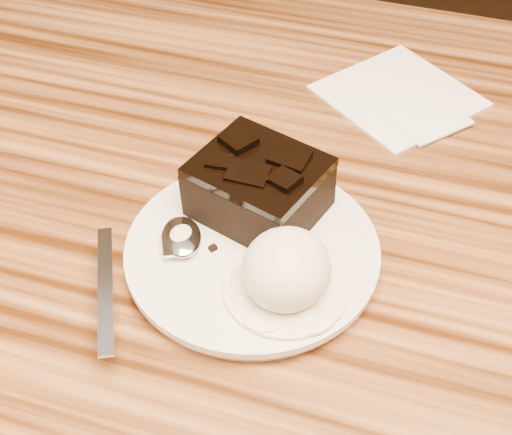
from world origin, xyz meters
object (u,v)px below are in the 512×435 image
(ice_cream_scoop, at_px, (287,269))
(spoon, at_px, (181,238))
(brownie, at_px, (259,190))
(napkin, at_px, (399,95))
(plate, at_px, (252,254))

(ice_cream_scoop, bearing_deg, spoon, 167.29)
(brownie, height_order, ice_cream_scoop, ice_cream_scoop)
(brownie, distance_m, napkin, 0.23)
(plate, distance_m, brownie, 0.05)
(ice_cream_scoop, distance_m, spoon, 0.10)
(ice_cream_scoop, bearing_deg, napkin, 82.71)
(spoon, distance_m, napkin, 0.30)
(plate, height_order, ice_cream_scoop, ice_cream_scoop)
(plate, height_order, brownie, brownie)
(napkin, bearing_deg, spoon, -115.48)
(ice_cream_scoop, relative_size, spoon, 0.39)
(napkin, bearing_deg, ice_cream_scoop, -97.29)
(plate, distance_m, spoon, 0.06)
(plate, relative_size, ice_cream_scoop, 2.90)
(brownie, bearing_deg, napkin, 69.22)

